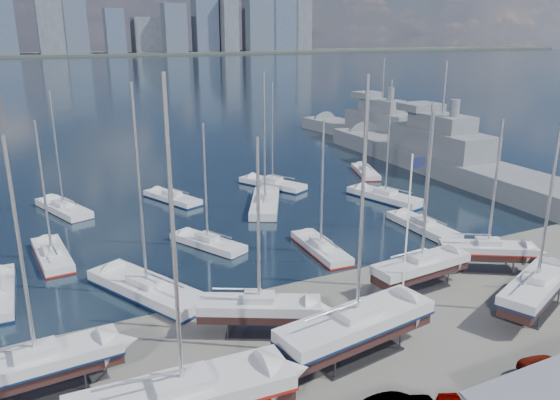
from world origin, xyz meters
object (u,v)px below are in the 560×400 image
naval_ship_west (380,133)px  flagpole (408,231)px  naval_ship_east (438,160)px  sailboat_cradle_0 (37,364)px

naval_ship_west → flagpole: naval_ship_west is taller
naval_ship_west → naval_ship_east: bearing=159.0°
sailboat_cradle_0 → naval_ship_west: (66.82, 56.36, -0.39)m
naval_ship_east → flagpole: size_ratio=4.08×
sailboat_cradle_0 → flagpole: bearing=-11.5°
naval_ship_east → flagpole: naval_ship_east is taller
sailboat_cradle_0 → naval_ship_east: size_ratio=0.30×
sailboat_cradle_0 → naval_ship_east: bearing=25.0°
naval_ship_east → sailboat_cradle_0: bearing=121.4°
flagpole → naval_ship_west: bearing=54.6°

